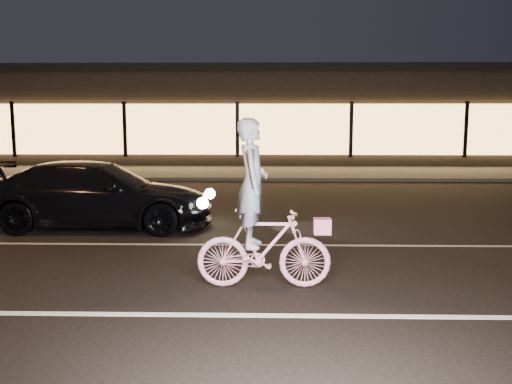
{
  "coord_description": "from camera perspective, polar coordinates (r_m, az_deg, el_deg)",
  "views": [
    {
      "loc": [
        1.29,
        -7.89,
        2.4
      ],
      "look_at": [
        1.08,
        0.6,
        1.16
      ],
      "focal_mm": 40.0,
      "sensor_mm": 36.0,
      "label": 1
    }
  ],
  "objects": [
    {
      "name": "ground",
      "position": [
        8.34,
        -7.64,
        -8.48
      ],
      "size": [
        90.0,
        90.0,
        0.0
      ],
      "primitive_type": "plane",
      "color": "black",
      "rests_on": "ground"
    },
    {
      "name": "lane_stripe_far",
      "position": [
        10.25,
        -5.9,
        -5.25
      ],
      "size": [
        60.0,
        0.1,
        0.01
      ],
      "primitive_type": "cube",
      "color": "gray",
      "rests_on": "ground"
    },
    {
      "name": "storefront",
      "position": [
        26.88,
        -1.37,
        7.76
      ],
      "size": [
        25.4,
        8.42,
        4.2
      ],
      "color": "black",
      "rests_on": "ground"
    },
    {
      "name": "sidewalk",
      "position": [
        21.06,
        -2.13,
        1.91
      ],
      "size": [
        30.0,
        4.0,
        0.12
      ],
      "primitive_type": "cube",
      "color": "#383533",
      "rests_on": "ground"
    },
    {
      "name": "cyclist",
      "position": [
        7.63,
        0.48,
        -3.7
      ],
      "size": [
        1.81,
        0.62,
        2.28
      ],
      "rotation": [
        0.0,
        0.0,
        1.57
      ],
      "color": "#F33B77",
      "rests_on": "ground"
    },
    {
      "name": "sedan",
      "position": [
        12.0,
        -15.53,
        -0.28
      ],
      "size": [
        4.66,
        1.92,
        1.34
      ],
      "rotation": [
        0.0,
        0.0,
        1.56
      ],
      "color": "black",
      "rests_on": "ground"
    },
    {
      "name": "lane_stripe_near",
      "position": [
        6.94,
        -9.61,
        -11.99
      ],
      "size": [
        60.0,
        0.12,
        0.01
      ],
      "primitive_type": "cube",
      "color": "silver",
      "rests_on": "ground"
    }
  ]
}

